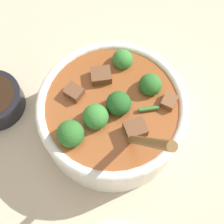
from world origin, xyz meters
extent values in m
plane|color=#C6B293|center=(0.00, 0.00, 0.00)|extent=(4.00, 4.00, 0.00)
cylinder|color=white|center=(0.00, 0.00, 0.04)|extent=(0.25, 0.25, 0.09)
torus|color=white|center=(0.00, 0.00, 0.09)|extent=(0.25, 0.25, 0.02)
cylinder|color=brown|center=(0.00, 0.00, 0.06)|extent=(0.22, 0.22, 0.05)
sphere|color=#235B23|center=(0.01, 0.00, 0.10)|extent=(0.04, 0.04, 0.04)
cylinder|color=#6B9956|center=(0.01, 0.00, 0.07)|extent=(0.01, 0.01, 0.02)
sphere|color=#387F33|center=(-0.01, -0.03, 0.10)|extent=(0.04, 0.04, 0.04)
cylinder|color=#6B9956|center=(-0.01, -0.03, 0.07)|extent=(0.01, 0.01, 0.02)
sphere|color=#2D6B28|center=(-0.04, -0.07, 0.10)|extent=(0.04, 0.04, 0.04)
cylinder|color=#6B9956|center=(-0.04, -0.07, 0.07)|extent=(0.01, 0.01, 0.02)
sphere|color=#2D6B28|center=(0.05, 0.05, 0.10)|extent=(0.04, 0.04, 0.04)
cylinder|color=#6B9956|center=(0.05, 0.05, 0.07)|extent=(0.01, 0.01, 0.02)
sphere|color=#387F33|center=(-0.01, 0.08, 0.10)|extent=(0.04, 0.04, 0.04)
cylinder|color=#6B9956|center=(-0.01, 0.08, 0.07)|extent=(0.01, 0.01, 0.02)
cube|color=brown|center=(0.08, 0.04, 0.09)|extent=(0.02, 0.03, 0.02)
cube|color=brown|center=(-0.04, 0.04, 0.09)|extent=(0.04, 0.04, 0.02)
cube|color=brown|center=(-0.06, -0.01, 0.09)|extent=(0.03, 0.03, 0.02)
cube|color=brown|center=(0.05, -0.03, 0.10)|extent=(0.04, 0.04, 0.02)
cylinder|color=#3D7533|center=(0.06, 0.01, 0.09)|extent=(0.03, 0.02, 0.01)
ellipsoid|color=brown|center=(0.05, -0.04, 0.08)|extent=(0.04, 0.03, 0.01)
cylinder|color=brown|center=(0.07, -0.07, 0.17)|extent=(0.07, 0.07, 0.18)
camera|label=1|loc=(0.08, -0.20, 0.54)|focal=50.00mm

